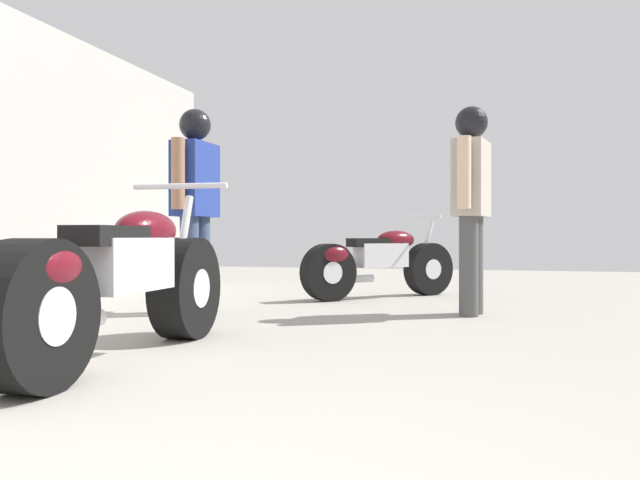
% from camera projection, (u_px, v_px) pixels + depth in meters
% --- Properties ---
extents(ground_plane, '(17.05, 17.05, 0.00)m').
position_uv_depth(ground_plane, '(345.00, 332.00, 4.35)').
color(ground_plane, '#9E998E').
extents(motorcycle_maroon_cruiser, '(0.62, 2.11, 0.98)m').
position_uv_depth(motorcycle_maroon_cruiser, '(121.00, 283.00, 3.31)').
color(motorcycle_maroon_cruiser, black).
rests_on(motorcycle_maroon_cruiser, ground_plane).
extents(motorcycle_black_naked, '(1.42, 1.49, 0.88)m').
position_uv_depth(motorcycle_black_naked, '(378.00, 262.00, 6.73)').
color(motorcycle_black_naked, black).
rests_on(motorcycle_black_naked, ground_plane).
extents(mechanic_in_blue, '(0.31, 0.68, 1.73)m').
position_uv_depth(mechanic_in_blue, '(471.00, 190.00, 5.27)').
color(mechanic_in_blue, '#4C4C4C').
rests_on(mechanic_in_blue, ground_plane).
extents(mechanic_with_helmet, '(0.27, 0.68, 1.73)m').
position_uv_depth(mechanic_with_helmet, '(195.00, 191.00, 5.40)').
color(mechanic_with_helmet, '#384766').
rests_on(mechanic_with_helmet, ground_plane).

